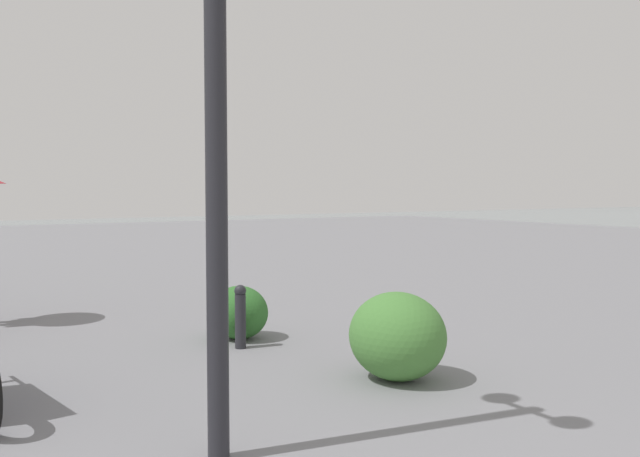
% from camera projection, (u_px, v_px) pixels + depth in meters
% --- Properties ---
extents(lamppost, '(0.98, 0.28, 4.02)m').
position_uv_depth(lamppost, '(215.00, 38.00, 4.28)').
color(lamppost, '#232328').
rests_on(lamppost, ground).
extents(bollard_mid, '(0.13, 0.13, 0.70)m').
position_uv_depth(bollard_mid, '(240.00, 315.00, 7.50)').
color(bollard_mid, '#232328').
rests_on(bollard_mid, ground).
extents(shrub_low, '(0.73, 0.65, 0.62)m').
position_uv_depth(shrub_low, '(239.00, 312.00, 7.98)').
color(shrub_low, '#2D6628').
rests_on(shrub_low, ground).
extents(shrub_round, '(0.95, 0.85, 0.80)m').
position_uv_depth(shrub_round, '(397.00, 336.00, 6.25)').
color(shrub_round, '#477F38').
rests_on(shrub_round, ground).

